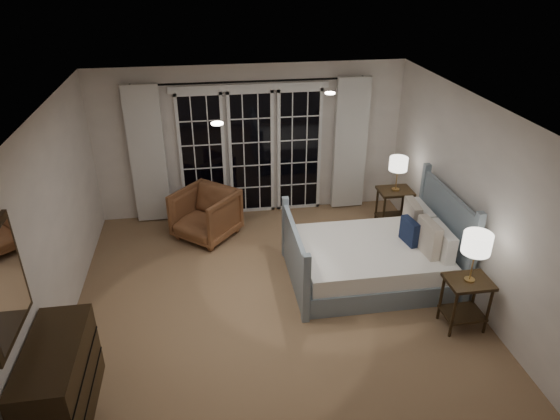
{
  "coord_description": "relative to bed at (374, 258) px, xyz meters",
  "views": [
    {
      "loc": [
        -0.72,
        -5.23,
        4.0
      ],
      "look_at": [
        0.16,
        0.4,
        1.05
      ],
      "focal_mm": 32.0,
      "sensor_mm": 36.0,
      "label": 1
    }
  ],
  "objects": [
    {
      "name": "floor",
      "position": [
        -1.42,
        -0.21,
        -0.32
      ],
      "size": [
        5.0,
        5.0,
        0.0
      ],
      "primitive_type": "plane",
      "color": "#8B6C4B",
      "rests_on": "ground"
    },
    {
      "name": "ceiling",
      "position": [
        -1.42,
        -0.21,
        2.18
      ],
      "size": [
        5.0,
        5.0,
        0.0
      ],
      "primitive_type": "plane",
      "rotation": [
        3.14,
        0.0,
        0.0
      ],
      "color": "white",
      "rests_on": "wall_back"
    },
    {
      "name": "wall_left",
      "position": [
        -3.92,
        -0.21,
        0.93
      ],
      "size": [
        0.02,
        5.0,
        2.5
      ],
      "primitive_type": "cube",
      "color": "beige",
      "rests_on": "floor"
    },
    {
      "name": "wall_right",
      "position": [
        1.08,
        -0.21,
        0.93
      ],
      "size": [
        0.02,
        5.0,
        2.5
      ],
      "primitive_type": "cube",
      "color": "beige",
      "rests_on": "floor"
    },
    {
      "name": "wall_back",
      "position": [
        -1.42,
        2.29,
        0.93
      ],
      "size": [
        5.0,
        0.02,
        2.5
      ],
      "primitive_type": "cube",
      "color": "beige",
      "rests_on": "floor"
    },
    {
      "name": "wall_front",
      "position": [
        -1.42,
        -2.71,
        0.93
      ],
      "size": [
        5.0,
        0.02,
        2.5
      ],
      "primitive_type": "cube",
      "color": "beige",
      "rests_on": "floor"
    },
    {
      "name": "french_doors",
      "position": [
        -1.42,
        2.24,
        0.77
      ],
      "size": [
        2.5,
        0.04,
        2.2
      ],
      "color": "black",
      "rests_on": "wall_back"
    },
    {
      "name": "curtain_rod",
      "position": [
        -1.42,
        2.19,
        1.93
      ],
      "size": [
        3.5,
        0.03,
        0.03
      ],
      "primitive_type": "cylinder",
      "rotation": [
        0.0,
        1.57,
        0.0
      ],
      "color": "black",
      "rests_on": "wall_back"
    },
    {
      "name": "curtain_left",
      "position": [
        -3.07,
        2.17,
        0.83
      ],
      "size": [
        0.55,
        0.1,
        2.25
      ],
      "primitive_type": "cube",
      "color": "silver",
      "rests_on": "curtain_rod"
    },
    {
      "name": "curtain_right",
      "position": [
        0.23,
        2.17,
        0.83
      ],
      "size": [
        0.55,
        0.1,
        2.25
      ],
      "primitive_type": "cube",
      "color": "silver",
      "rests_on": "curtain_rod"
    },
    {
      "name": "downlight_a",
      "position": [
        -0.62,
        0.39,
        2.17
      ],
      "size": [
        0.12,
        0.12,
        0.01
      ],
      "primitive_type": "cylinder",
      "color": "white",
      "rests_on": "ceiling"
    },
    {
      "name": "downlight_b",
      "position": [
        -2.02,
        -0.61,
        2.17
      ],
      "size": [
        0.12,
        0.12,
        0.01
      ],
      "primitive_type": "cylinder",
      "color": "white",
      "rests_on": "ceiling"
    },
    {
      "name": "bed",
      "position": [
        0.0,
        0.0,
        0.0
      ],
      "size": [
        2.12,
        1.51,
        1.23
      ],
      "color": "gray",
      "rests_on": "floor"
    },
    {
      "name": "nightstand_left",
      "position": [
        0.73,
        -1.13,
        0.12
      ],
      "size": [
        0.51,
        0.41,
        0.66
      ],
      "color": "black",
      "rests_on": "floor"
    },
    {
      "name": "nightstand_right",
      "position": [
        0.75,
        1.3,
        0.13
      ],
      "size": [
        0.52,
        0.42,
        0.68
      ],
      "color": "black",
      "rests_on": "floor"
    },
    {
      "name": "lamp_left",
      "position": [
        0.73,
        -1.13,
        0.83
      ],
      "size": [
        0.32,
        0.32,
        0.61
      ],
      "color": "tan",
      "rests_on": "nightstand_left"
    },
    {
      "name": "lamp_right",
      "position": [
        0.75,
        1.3,
        0.8
      ],
      "size": [
        0.28,
        0.28,
        0.55
      ],
      "color": "tan",
      "rests_on": "nightstand_right"
    },
    {
      "name": "armchair",
      "position": [
        -2.23,
        1.48,
        0.07
      ],
      "size": [
        1.19,
        1.19,
        0.78
      ],
      "primitive_type": "imported",
      "rotation": [
        0.0,
        0.0,
        -0.71
      ],
      "color": "brown",
      "rests_on": "floor"
    },
    {
      "name": "dresser",
      "position": [
        -3.65,
        -1.77,
        0.11
      ],
      "size": [
        0.51,
        1.21,
        0.85
      ],
      "color": "black",
      "rests_on": "floor"
    },
    {
      "name": "mirror",
      "position": [
        -3.89,
        -1.77,
        1.23
      ],
      "size": [
        0.05,
        0.85,
        1.0
      ],
      "color": "black",
      "rests_on": "wall_left"
    }
  ]
}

